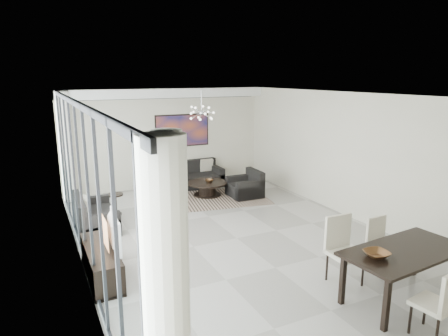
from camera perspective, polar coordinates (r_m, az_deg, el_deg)
room_shell at (r=8.09m, az=4.81°, el=0.10°), size 6.00×9.00×2.90m
window_wall at (r=7.04m, az=-19.13°, el=-2.42°), size 0.37×8.95×2.90m
soffit at (r=11.64m, az=-8.14°, el=10.54°), size 5.98×0.40×0.26m
painting at (r=12.06m, az=-5.96°, el=5.34°), size 1.68×0.04×0.98m
chandelier at (r=10.09m, az=-3.23°, el=7.88°), size 0.66×0.66×0.71m
rug at (r=10.90m, az=-0.18°, el=-4.29°), size 2.59×2.16×0.01m
coffee_table at (r=11.10m, az=-2.41°, el=-2.85°), size 1.09×1.09×0.38m
bowl_coffee at (r=11.07m, az=-2.15°, el=-1.83°), size 0.25×0.25×0.07m
sofa_main at (r=11.95m, az=-5.28°, el=-1.54°), size 2.07×0.85×0.75m
loveseat at (r=9.21m, az=-18.11°, el=-6.71°), size 0.81×1.45×0.72m
armchair at (r=11.02m, az=3.13°, el=-2.81°), size 0.84×0.89×0.72m
side_table at (r=9.89m, az=-15.24°, el=-4.54°), size 0.38×0.38×0.52m
tv_console at (r=7.06m, az=-17.13°, el=-12.76°), size 0.46×1.62×0.51m
television at (r=6.82m, az=-16.03°, el=-8.72°), size 0.20×0.98×0.56m
dining_table at (r=6.50m, az=24.45°, el=-11.27°), size 1.98×1.11×0.80m
dining_chair_sw at (r=5.85m, az=28.63°, el=-16.21°), size 0.50×0.50×0.97m
dining_chair_nw at (r=6.77m, az=16.47°, el=-10.40°), size 0.51×0.51×1.08m
dining_chair_ne at (r=7.32m, az=21.35°, el=-9.70°), size 0.46×0.46×0.94m
bowl_dining at (r=6.06m, az=20.97°, el=-11.41°), size 0.37×0.37×0.08m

